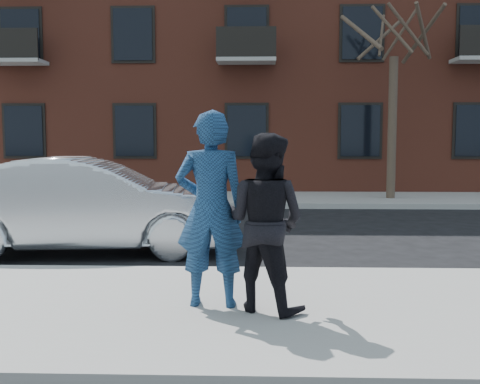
{
  "coord_description": "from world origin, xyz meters",
  "views": [
    {
      "loc": [
        0.5,
        -6.02,
        1.9
      ],
      "look_at": [
        0.29,
        0.4,
        1.3
      ],
      "focal_mm": 42.0,
      "sensor_mm": 36.0,
      "label": 1
    }
  ],
  "objects_px": {
    "silver_sedan": "(89,206)",
    "man_hoodie": "(211,209)",
    "man_peacoat": "(265,222)",
    "street_tree": "(395,16)"
  },
  "relations": [
    {
      "from": "silver_sedan",
      "to": "man_hoodie",
      "type": "bearing_deg",
      "value": -152.18
    },
    {
      "from": "man_peacoat",
      "to": "street_tree",
      "type": "bearing_deg",
      "value": -79.52
    },
    {
      "from": "street_tree",
      "to": "man_hoodie",
      "type": "distance_m",
      "value": 12.84
    },
    {
      "from": "street_tree",
      "to": "man_hoodie",
      "type": "xyz_separation_m",
      "value": [
        -4.5,
        -11.22,
        -4.35
      ]
    },
    {
      "from": "street_tree",
      "to": "man_peacoat",
      "type": "distance_m",
      "value": 12.81
    },
    {
      "from": "street_tree",
      "to": "silver_sedan",
      "type": "relative_size",
      "value": 1.39
    },
    {
      "from": "street_tree",
      "to": "man_peacoat",
      "type": "bearing_deg",
      "value": -109.09
    },
    {
      "from": "man_hoodie",
      "to": "man_peacoat",
      "type": "xyz_separation_m",
      "value": [
        0.57,
        -0.13,
        -0.12
      ]
    },
    {
      "from": "street_tree",
      "to": "man_peacoat",
      "type": "relative_size",
      "value": 3.74
    },
    {
      "from": "silver_sedan",
      "to": "man_peacoat",
      "type": "distance_m",
      "value": 4.58
    }
  ]
}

